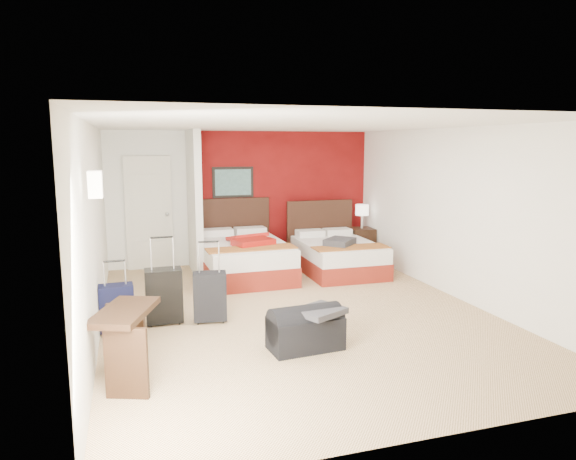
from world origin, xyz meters
name	(u,v)px	position (x,y,z in m)	size (l,w,h in m)	color
ground	(295,312)	(0.00, 0.00, 0.00)	(6.50, 6.50, 0.00)	#D7B584
room_walls	(177,212)	(-1.40, 1.42, 1.26)	(5.02, 6.52, 2.50)	white
red_accent_panel	(281,197)	(0.75, 3.23, 1.25)	(3.50, 0.04, 2.50)	maroon
partition_wall	(194,203)	(-1.00, 2.61, 1.25)	(0.12, 1.20, 2.50)	silver
entry_door	(149,213)	(-1.75, 3.20, 1.02)	(0.82, 0.06, 2.05)	silver
bed_left	(243,260)	(-0.26, 2.10, 0.30)	(1.41, 2.01, 0.60)	white
bed_right	(338,257)	(1.43, 1.93, 0.27)	(1.26, 1.80, 0.54)	silver
red_suitcase_open	(250,240)	(-0.16, 2.00, 0.66)	(0.64, 0.88, 0.11)	#9F130D
jacket_bundle	(340,242)	(1.33, 1.63, 0.60)	(0.51, 0.41, 0.12)	#3B3B40
nightstand	(361,244)	(2.26, 2.75, 0.31)	(0.45, 0.45, 0.63)	black
table_lamp	(362,216)	(2.26, 2.75, 0.86)	(0.26, 0.26, 0.47)	beige
suitcase_black	(164,298)	(-1.73, 0.06, 0.34)	(0.45, 0.28, 0.68)	black
suitcase_charcoal	(210,298)	(-1.16, -0.04, 0.31)	(0.42, 0.26, 0.62)	black
suitcase_navy	(117,310)	(-2.30, -0.08, 0.28)	(0.40, 0.25, 0.56)	black
duffel_bag	(305,331)	(-0.29, -1.26, 0.20)	(0.80, 0.43, 0.41)	black
jacket_draped	(320,311)	(-0.14, -1.31, 0.44)	(0.49, 0.42, 0.07)	#37363B
desk	(126,345)	(-2.19, -1.50, 0.36)	(0.43, 0.86, 0.72)	black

